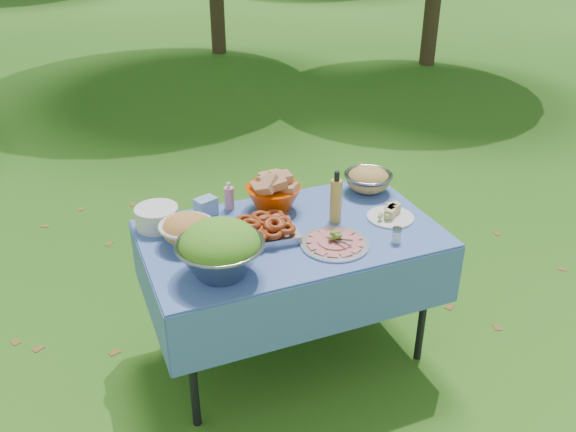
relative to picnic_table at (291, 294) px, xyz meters
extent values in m
plane|color=#123B0A|center=(0.00, 0.00, -0.38)|extent=(80.00, 80.00, 0.00)
cube|color=#7DACF0|center=(0.00, 0.00, 0.00)|extent=(1.46, 0.86, 0.76)
cylinder|color=silver|center=(-0.60, 0.31, 0.43)|extent=(0.28, 0.28, 0.11)
cube|color=#7AA0CB|center=(-0.34, 0.33, 0.43)|extent=(0.13, 0.11, 0.10)
cylinder|color=pink|center=(-0.21, 0.36, 0.46)|extent=(0.07, 0.07, 0.15)
cube|color=#ADADB2|center=(-0.17, 0.01, 0.42)|extent=(0.39, 0.29, 0.09)
cylinder|color=silver|center=(0.15, -0.19, 0.42)|extent=(0.36, 0.36, 0.08)
cylinder|color=gold|center=(0.25, 0.02, 0.52)|extent=(0.08, 0.08, 0.28)
cylinder|color=silver|center=(0.53, -0.06, 0.41)|extent=(0.32, 0.32, 0.07)
cylinder|color=white|center=(0.44, -0.28, 0.42)|extent=(0.05, 0.05, 0.08)
camera|label=1|loc=(-1.01, -2.43, 1.90)|focal=38.00mm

